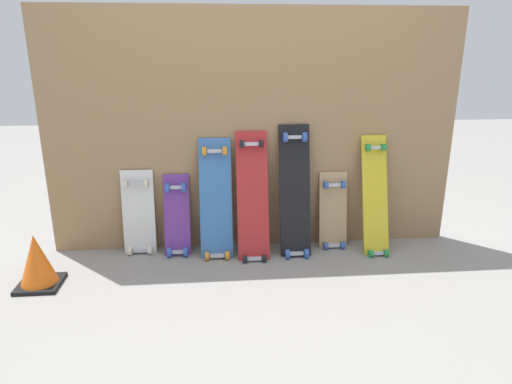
{
  "coord_description": "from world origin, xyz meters",
  "views": [
    {
      "loc": [
        -0.26,
        -3.04,
        1.38
      ],
      "look_at": [
        0.0,
        -0.07,
        0.44
      ],
      "focal_mm": 31.77,
      "sensor_mm": 36.0,
      "label": 1
    }
  ],
  "objects_px": {
    "skateboard_purple": "(177,219)",
    "skateboard_black": "(295,196)",
    "skateboard_yellow": "(375,200)",
    "skateboard_red": "(253,201)",
    "skateboard_white": "(139,217)",
    "skateboard_natural": "(333,215)",
    "skateboard_blue": "(216,203)",
    "traffic_cone": "(37,261)"
  },
  "relations": [
    {
      "from": "skateboard_blue",
      "to": "skateboard_natural",
      "type": "xyz_separation_m",
      "value": [
        0.85,
        0.05,
        -0.13
      ]
    },
    {
      "from": "skateboard_blue",
      "to": "traffic_cone",
      "type": "xyz_separation_m",
      "value": [
        -1.08,
        -0.39,
        -0.21
      ]
    },
    {
      "from": "skateboard_natural",
      "to": "traffic_cone",
      "type": "distance_m",
      "value": 1.98
    },
    {
      "from": "skateboard_white",
      "to": "skateboard_yellow",
      "type": "distance_m",
      "value": 1.67
    },
    {
      "from": "skateboard_white",
      "to": "skateboard_natural",
      "type": "bearing_deg",
      "value": -0.71
    },
    {
      "from": "skateboard_white",
      "to": "skateboard_black",
      "type": "xyz_separation_m",
      "value": [
        1.09,
        -0.08,
        0.15
      ]
    },
    {
      "from": "skateboard_yellow",
      "to": "skateboard_red",
      "type": "bearing_deg",
      "value": -179.74
    },
    {
      "from": "skateboard_purple",
      "to": "skateboard_yellow",
      "type": "bearing_deg",
      "value": -2.41
    },
    {
      "from": "skateboard_white",
      "to": "skateboard_black",
      "type": "height_order",
      "value": "skateboard_black"
    },
    {
      "from": "skateboard_yellow",
      "to": "skateboard_purple",
      "type": "bearing_deg",
      "value": 177.59
    },
    {
      "from": "skateboard_red",
      "to": "skateboard_yellow",
      "type": "bearing_deg",
      "value": 0.26
    },
    {
      "from": "skateboard_natural",
      "to": "traffic_cone",
      "type": "height_order",
      "value": "skateboard_natural"
    },
    {
      "from": "skateboard_red",
      "to": "skateboard_yellow",
      "type": "relative_size",
      "value": 1.05
    },
    {
      "from": "skateboard_purple",
      "to": "skateboard_yellow",
      "type": "relative_size",
      "value": 0.7
    },
    {
      "from": "skateboard_white",
      "to": "traffic_cone",
      "type": "distance_m",
      "value": 0.72
    },
    {
      "from": "skateboard_natural",
      "to": "skateboard_black",
      "type": "bearing_deg",
      "value": -167.72
    },
    {
      "from": "skateboard_natural",
      "to": "skateboard_blue",
      "type": "bearing_deg",
      "value": -176.38
    },
    {
      "from": "skateboard_red",
      "to": "skateboard_black",
      "type": "height_order",
      "value": "skateboard_black"
    },
    {
      "from": "skateboard_white",
      "to": "skateboard_purple",
      "type": "bearing_deg",
      "value": -8.17
    },
    {
      "from": "skateboard_black",
      "to": "skateboard_yellow",
      "type": "relative_size",
      "value": 1.08
    },
    {
      "from": "skateboard_purple",
      "to": "skateboard_natural",
      "type": "height_order",
      "value": "skateboard_purple"
    },
    {
      "from": "skateboard_yellow",
      "to": "traffic_cone",
      "type": "distance_m",
      "value": 2.24
    },
    {
      "from": "skateboard_blue",
      "to": "skateboard_yellow",
      "type": "bearing_deg",
      "value": -1.34
    },
    {
      "from": "skateboard_white",
      "to": "skateboard_red",
      "type": "height_order",
      "value": "skateboard_red"
    },
    {
      "from": "skateboard_black",
      "to": "skateboard_natural",
      "type": "xyz_separation_m",
      "value": [
        0.3,
        0.06,
        -0.18
      ]
    },
    {
      "from": "skateboard_purple",
      "to": "skateboard_natural",
      "type": "xyz_separation_m",
      "value": [
        1.12,
        0.02,
        -0.01
      ]
    },
    {
      "from": "skateboard_red",
      "to": "skateboard_natural",
      "type": "distance_m",
      "value": 0.62
    },
    {
      "from": "skateboard_purple",
      "to": "skateboard_red",
      "type": "distance_m",
      "value": 0.55
    },
    {
      "from": "skateboard_natural",
      "to": "skateboard_purple",
      "type": "bearing_deg",
      "value": -178.92
    },
    {
      "from": "skateboard_natural",
      "to": "traffic_cone",
      "type": "xyz_separation_m",
      "value": [
        -1.93,
        -0.44,
        -0.08
      ]
    },
    {
      "from": "skateboard_blue",
      "to": "traffic_cone",
      "type": "relative_size",
      "value": 2.62
    },
    {
      "from": "skateboard_purple",
      "to": "skateboard_white",
      "type": "bearing_deg",
      "value": 171.83
    },
    {
      "from": "skateboard_black",
      "to": "skateboard_yellow",
      "type": "xyz_separation_m",
      "value": [
        0.57,
        -0.02,
        -0.05
      ]
    },
    {
      "from": "skateboard_blue",
      "to": "skateboard_red",
      "type": "xyz_separation_m",
      "value": [
        0.25,
        -0.03,
        0.02
      ]
    },
    {
      "from": "skateboard_purple",
      "to": "skateboard_red",
      "type": "height_order",
      "value": "skateboard_red"
    },
    {
      "from": "skateboard_red",
      "to": "skateboard_white",
      "type": "bearing_deg",
      "value": 172.76
    },
    {
      "from": "skateboard_blue",
      "to": "skateboard_yellow",
      "type": "distance_m",
      "value": 1.12
    },
    {
      "from": "skateboard_white",
      "to": "skateboard_yellow",
      "type": "bearing_deg",
      "value": -3.34
    },
    {
      "from": "skateboard_blue",
      "to": "skateboard_black",
      "type": "distance_m",
      "value": 0.55
    },
    {
      "from": "skateboard_red",
      "to": "skateboard_yellow",
      "type": "xyz_separation_m",
      "value": [
        0.87,
        0.0,
        -0.02
      ]
    },
    {
      "from": "skateboard_white",
      "to": "skateboard_red",
      "type": "relative_size",
      "value": 0.71
    },
    {
      "from": "skateboard_purple",
      "to": "skateboard_black",
      "type": "distance_m",
      "value": 0.84
    }
  ]
}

